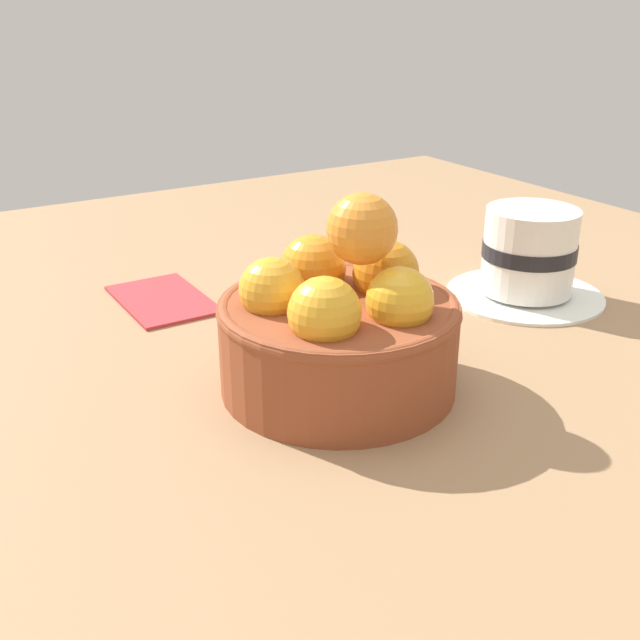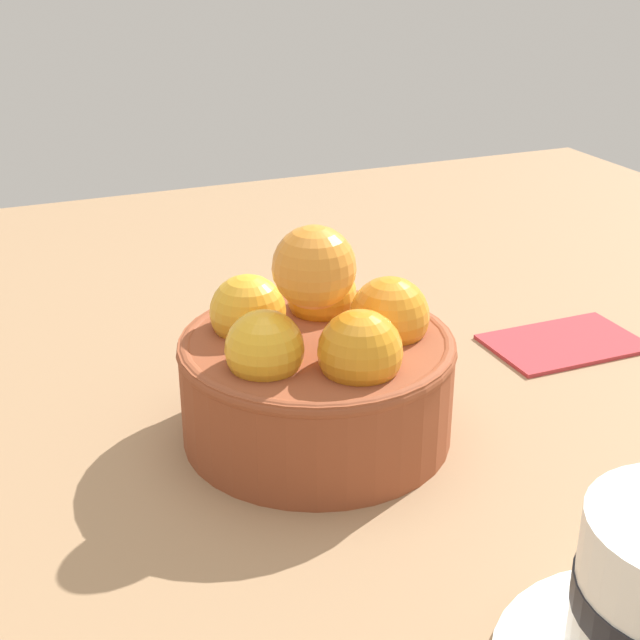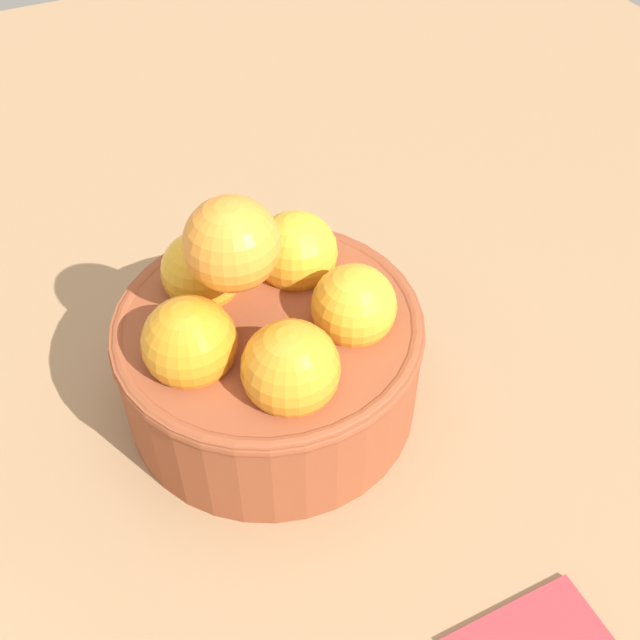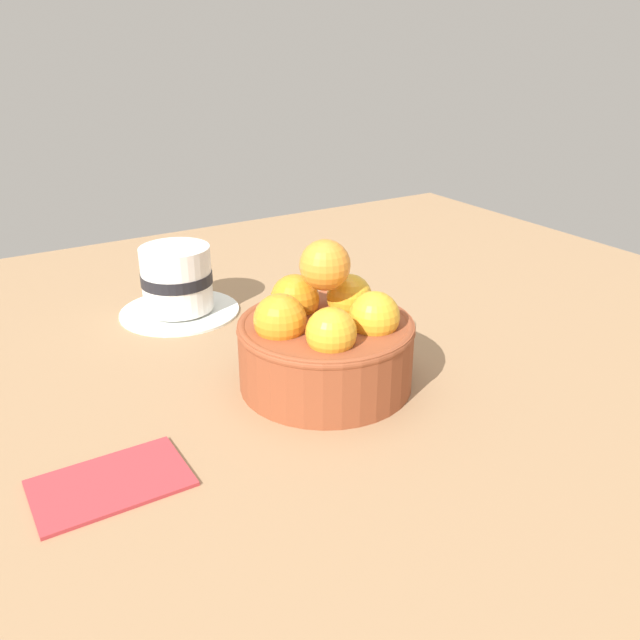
# 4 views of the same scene
# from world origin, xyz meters

# --- Properties ---
(ground_plane) EXTENTS (1.21, 1.13, 0.04)m
(ground_plane) POSITION_xyz_m (0.00, 0.00, -0.02)
(ground_plane) COLOR #997551
(terracotta_bowl) EXTENTS (0.16, 0.16, 0.14)m
(terracotta_bowl) POSITION_xyz_m (-0.00, 0.00, 0.05)
(terracotta_bowl) COLOR brown
(terracotta_bowl) RESTS_ON ground_plane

